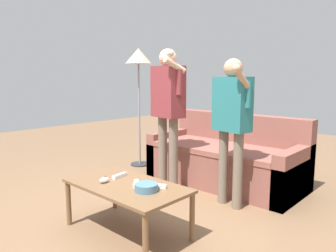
# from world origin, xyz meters

# --- Properties ---
(ground_plane) EXTENTS (12.00, 12.00, 0.00)m
(ground_plane) POSITION_xyz_m (0.00, 0.00, 0.00)
(ground_plane) COLOR brown
(couch) EXTENTS (1.90, 0.87, 0.85)m
(couch) POSITION_xyz_m (0.03, 1.45, 0.30)
(couch) COLOR brown
(couch) RESTS_ON ground
(coffee_table) EXTENTS (1.06, 0.58, 0.43)m
(coffee_table) POSITION_xyz_m (0.15, -0.27, 0.38)
(coffee_table) COLOR brown
(coffee_table) RESTS_ON ground
(snack_bowl) EXTENTS (0.18, 0.18, 0.06)m
(snack_bowl) POSITION_xyz_m (0.39, -0.27, 0.46)
(snack_bowl) COLOR teal
(snack_bowl) RESTS_ON coffee_table
(game_remote_nunchuk) EXTENTS (0.06, 0.09, 0.05)m
(game_remote_nunchuk) POSITION_xyz_m (-0.02, -0.37, 0.45)
(game_remote_nunchuk) COLOR white
(game_remote_nunchuk) RESTS_ON coffee_table
(floor_lamp) EXTENTS (0.39, 0.39, 1.74)m
(floor_lamp) POSITION_xyz_m (-1.37, 1.27, 1.53)
(floor_lamp) COLOR #2D2D33
(floor_lamp) RESTS_ON ground
(player_left) EXTENTS (0.49, 0.39, 1.64)m
(player_left) POSITION_xyz_m (-0.36, 0.80, 1.03)
(player_left) COLOR #756656
(player_left) RESTS_ON ground
(player_right) EXTENTS (0.44, 0.37, 1.50)m
(player_right) POSITION_xyz_m (0.48, 0.83, 0.94)
(player_right) COLOR #756656
(player_right) RESTS_ON ground
(game_remote_wand_near) EXTENTS (0.13, 0.14, 0.03)m
(game_remote_wand_near) POSITION_xyz_m (0.23, -0.24, 0.44)
(game_remote_wand_near) COLOR white
(game_remote_wand_near) RESTS_ON coffee_table
(game_remote_wand_far) EXTENTS (0.06, 0.16, 0.03)m
(game_remote_wand_far) POSITION_xyz_m (-0.05, -0.19, 0.44)
(game_remote_wand_far) COLOR white
(game_remote_wand_far) RESTS_ON coffee_table
(game_remote_wand_spare) EXTENTS (0.15, 0.11, 0.03)m
(game_remote_wand_spare) POSITION_xyz_m (0.40, -0.16, 0.44)
(game_remote_wand_spare) COLOR white
(game_remote_wand_spare) RESTS_ON coffee_table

